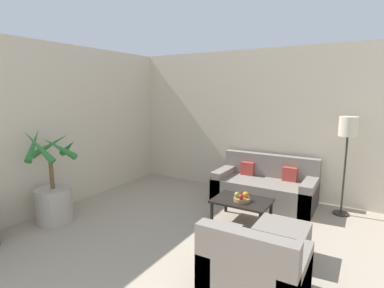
# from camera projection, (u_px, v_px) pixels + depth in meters

# --- Properties ---
(wall_back) EXTENTS (8.39, 0.06, 2.70)m
(wall_back) POSITION_uv_depth(u_px,v_px,m) (305.00, 125.00, 5.23)
(wall_back) COLOR beige
(wall_back) RESTS_ON ground_plane
(wall_left) EXTENTS (0.06, 8.05, 2.70)m
(wall_left) POSITION_uv_depth(u_px,v_px,m) (4.00, 133.00, 4.19)
(wall_left) COLOR beige
(wall_left) RESTS_ON ground_plane
(potted_palm) EXTENTS (0.78, 0.76, 1.42)m
(potted_palm) POSITION_uv_depth(u_px,v_px,m) (53.00, 195.00, 4.43)
(potted_palm) COLOR #ADA393
(potted_palm) RESTS_ON ground_plane
(sofa_loveseat) EXTENTS (1.71, 0.83, 0.81)m
(sofa_loveseat) POSITION_uv_depth(u_px,v_px,m) (265.00, 187.00, 5.27)
(sofa_loveseat) COLOR gray
(sofa_loveseat) RESTS_ON ground_plane
(floor_lamp) EXTENTS (0.27, 0.27, 1.56)m
(floor_lamp) POSITION_uv_depth(u_px,v_px,m) (348.00, 134.00, 4.55)
(floor_lamp) COLOR #2D2823
(floor_lamp) RESTS_ON ground_plane
(coffee_table) EXTENTS (0.83, 0.59, 0.35)m
(coffee_table) POSITION_uv_depth(u_px,v_px,m) (242.00, 203.00, 4.43)
(coffee_table) COLOR black
(coffee_table) RESTS_ON ground_plane
(fruit_bowl) EXTENTS (0.24, 0.24, 0.05)m
(fruit_bowl) POSITION_uv_depth(u_px,v_px,m) (242.00, 199.00, 4.37)
(fruit_bowl) COLOR #997A4C
(fruit_bowl) RESTS_ON coffee_table
(apple_red) EXTENTS (0.08, 0.08, 0.08)m
(apple_red) POSITION_uv_depth(u_px,v_px,m) (241.00, 197.00, 4.29)
(apple_red) COLOR red
(apple_red) RESTS_ON fruit_bowl
(apple_green) EXTENTS (0.08, 0.08, 0.08)m
(apple_green) POSITION_uv_depth(u_px,v_px,m) (237.00, 195.00, 4.38)
(apple_green) COLOR olive
(apple_green) RESTS_ON fruit_bowl
(orange_fruit) EXTENTS (0.09, 0.09, 0.09)m
(orange_fruit) POSITION_uv_depth(u_px,v_px,m) (246.00, 194.00, 4.37)
(orange_fruit) COLOR orange
(orange_fruit) RESTS_ON fruit_bowl
(armchair) EXTENTS (0.89, 0.80, 0.77)m
(armchair) POSITION_uv_depth(u_px,v_px,m) (255.00, 272.00, 2.81)
(armchair) COLOR gray
(armchair) RESTS_ON ground_plane
(ottoman) EXTENTS (0.59, 0.52, 0.38)m
(ottoman) POSITION_uv_depth(u_px,v_px,m) (281.00, 241.00, 3.53)
(ottoman) COLOR gray
(ottoman) RESTS_ON ground_plane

